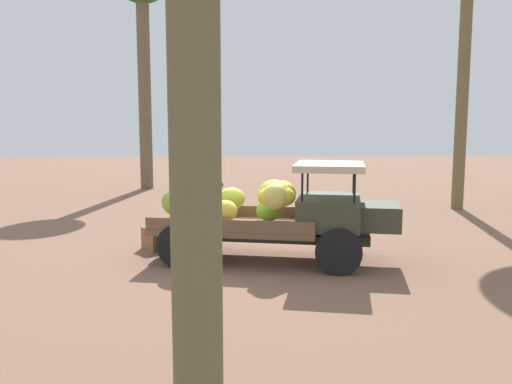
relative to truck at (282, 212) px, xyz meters
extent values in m
plane|color=#835C47|center=(-0.25, 0.36, -0.93)|extent=(60.00, 60.00, 0.00)
cube|color=#353828|center=(-0.37, 0.12, -0.48)|extent=(4.01, 1.22, 0.16)
cylinder|color=black|center=(1.20, 0.62, -0.53)|extent=(0.81, 0.29, 0.80)
cylinder|color=black|center=(0.89, -0.95, -0.53)|extent=(0.81, 0.29, 0.80)
cylinder|color=black|center=(-1.54, 1.17, -0.53)|extent=(0.81, 0.29, 0.80)
cylinder|color=black|center=(-1.85, -0.40, -0.53)|extent=(0.81, 0.29, 0.80)
cube|color=brown|center=(-0.82, 0.21, -0.30)|extent=(3.28, 2.27, 0.10)
cube|color=brown|center=(-0.66, 0.99, -0.14)|extent=(2.96, 0.67, 0.22)
cube|color=brown|center=(-0.97, -0.58, -0.14)|extent=(2.96, 0.67, 0.22)
cube|color=#353828|center=(0.85, -0.13, 0.02)|extent=(1.38, 1.71, 0.55)
cube|color=#353828|center=(1.73, -0.30, -0.03)|extent=(0.90, 1.18, 0.44)
cylinder|color=black|center=(1.41, 0.42, 0.57)|extent=(0.04, 0.04, 0.55)
cylinder|color=black|center=(1.16, -0.85, 0.57)|extent=(0.04, 0.04, 0.55)
cylinder|color=black|center=(0.55, 0.59, 0.57)|extent=(0.04, 0.04, 0.55)
cylinder|color=black|center=(0.29, -0.67, 0.57)|extent=(0.04, 0.04, 0.55)
cube|color=beige|center=(0.85, -0.13, 0.85)|extent=(1.49, 1.73, 0.12)
ellipsoid|color=gold|center=(-1.37, 0.54, 0.25)|extent=(0.69, 0.69, 0.58)
ellipsoid|color=#B9C344|center=(-0.15, 0.32, 0.28)|extent=(0.71, 0.73, 0.61)
ellipsoid|color=#80C031|center=(-0.24, 0.18, -0.01)|extent=(0.64, 0.62, 0.45)
ellipsoid|color=#B0BA38|center=(-0.95, 0.60, 0.16)|extent=(0.69, 0.62, 0.47)
ellipsoid|color=#CEBC53|center=(-0.17, -0.53, 0.36)|extent=(0.74, 0.76, 0.62)
ellipsoid|color=#91B73A|center=(-2.00, 0.21, 0.16)|extent=(0.72, 0.75, 0.52)
ellipsoid|color=gold|center=(0.04, 0.33, 0.31)|extent=(0.78, 0.78, 0.58)
ellipsoid|color=gold|center=(-1.03, -0.28, 0.08)|extent=(0.66, 0.64, 0.47)
ellipsoid|color=yellow|center=(-0.13, -0.43, 0.35)|extent=(0.72, 0.55, 0.44)
ellipsoid|color=yellow|center=(-1.63, -0.18, 0.24)|extent=(0.83, 0.82, 0.56)
ellipsoid|color=yellow|center=(-0.16, -0.29, 0.40)|extent=(0.87, 0.88, 0.61)
cylinder|color=#B6ABA7|center=(-1.26, 1.74, -0.51)|extent=(0.15, 0.15, 0.84)
cylinder|color=#B6ABA7|center=(-1.52, 1.72, -0.51)|extent=(0.15, 0.15, 0.84)
cube|color=#393D42|center=(-1.39, 1.73, 0.23)|extent=(0.41, 0.26, 0.64)
cylinder|color=#393D42|center=(-1.29, 1.63, 0.33)|extent=(0.34, 0.36, 0.10)
cylinder|color=#393D42|center=(-1.49, 1.62, 0.33)|extent=(0.31, 0.39, 0.10)
sphere|color=#94734F|center=(-1.39, 1.73, 0.66)|extent=(0.22, 0.22, 0.22)
cylinder|color=#927A4C|center=(-1.39, 1.73, 0.73)|extent=(0.34, 0.34, 0.02)
cylinder|color=#927A4C|center=(-1.39, 1.73, 0.79)|extent=(0.20, 0.20, 0.10)
cube|color=#8E5E41|center=(-2.47, 1.05, -0.71)|extent=(0.67, 0.68, 0.45)
ellipsoid|color=#92C033|center=(0.38, 2.02, -0.74)|extent=(0.60, 0.52, 0.41)
cylinder|color=brown|center=(5.73, 5.95, 2.89)|extent=(0.35, 0.35, 7.63)
cylinder|color=brown|center=(-4.38, 11.17, 2.76)|extent=(0.48, 0.48, 7.38)
camera|label=1|loc=(-0.78, -9.75, 1.65)|focal=37.74mm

